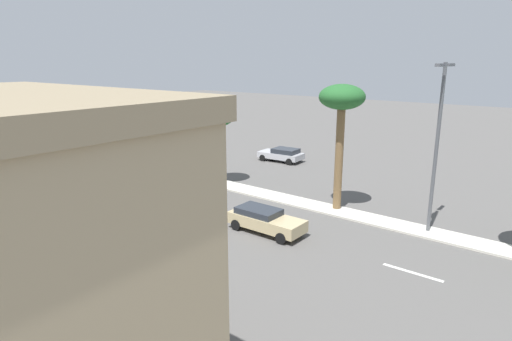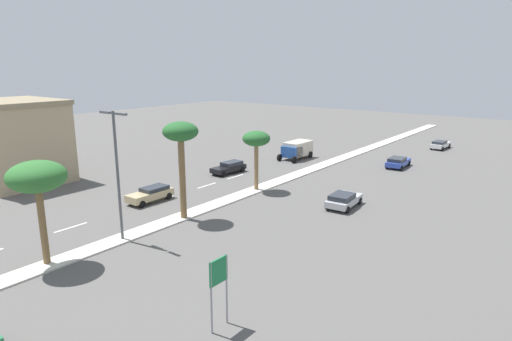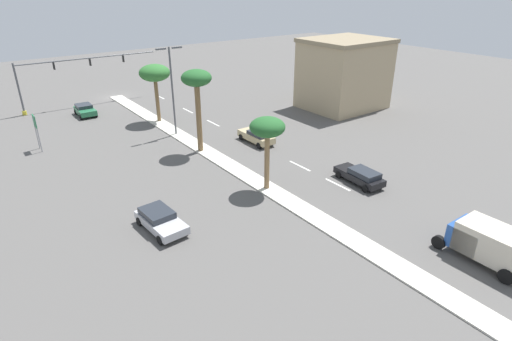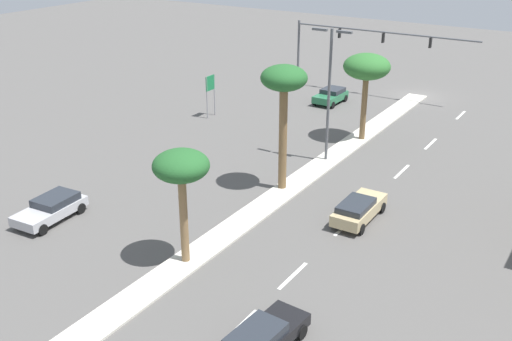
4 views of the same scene
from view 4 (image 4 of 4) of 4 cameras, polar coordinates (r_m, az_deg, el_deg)
ground_plane at (r=30.87m, az=-8.35°, el=-9.82°), size 160.00×160.00×0.00m
lane_stripe_near at (r=57.32m, az=18.66°, el=4.95°), size 0.20×2.80×0.01m
lane_stripe_trailing at (r=49.33m, az=16.07°, el=2.42°), size 0.20×2.80×0.01m
lane_stripe_left at (r=43.50m, az=13.51°, el=-0.10°), size 0.20×2.80×0.01m
lane_stripe_leading at (r=35.49m, az=8.36°, el=-5.15°), size 0.20×2.80×0.01m
lane_stripe_rear at (r=30.66m, az=3.48°, el=-9.83°), size 0.20×2.80×0.01m
lane_stripe_right at (r=27.31m, az=-1.56°, el=-14.45°), size 0.20×2.80×0.01m
traffic_signal_gantry at (r=62.04m, az=8.25°, el=11.50°), size 18.47×0.53×6.53m
directional_road_sign at (r=53.34m, az=-4.30°, el=7.73°), size 0.10×1.22×3.69m
palm_tree_outboard at (r=47.37m, az=10.35°, el=9.43°), size 3.58×3.58×6.77m
palm_tree_far at (r=37.36m, az=2.63°, el=7.96°), size 2.89×2.89×8.08m
palm_tree_front at (r=29.55m, az=-7.04°, el=0.13°), size 2.81×2.81×6.05m
street_lamp_far at (r=42.71m, az=6.90°, el=7.99°), size 2.90×0.24×9.40m
sedan_green_center at (r=58.13m, az=7.04°, el=7.00°), size 2.14×3.87×1.36m
sedan_silver_inboard at (r=37.51m, az=-18.65°, el=-3.35°), size 2.33×4.44×1.33m
sedan_black_left at (r=25.54m, az=0.56°, el=-15.47°), size 2.11×4.62×1.34m
sedan_tan_rear at (r=35.89m, az=9.61°, el=-3.57°), size 1.87×4.55×1.35m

